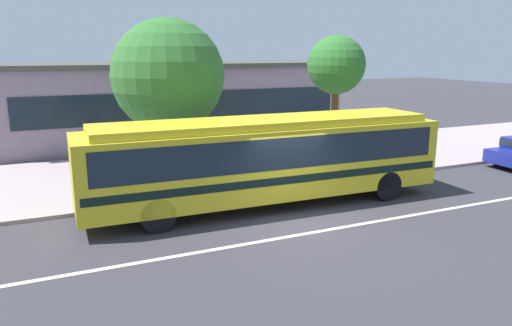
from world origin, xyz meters
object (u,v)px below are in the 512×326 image
at_px(pedestrian_standing_by_tree, 282,152).
at_px(street_tree_mid_block, 336,66).
at_px(pedestrian_walking_along_curb, 322,147).
at_px(pedestrian_waiting_near_sign, 362,142).
at_px(street_tree_near_stop, 168,76).
at_px(bus_stop_sign, 363,136).
at_px(transit_bus, 266,156).

relative_size(pedestrian_standing_by_tree, street_tree_mid_block, 0.31).
bearing_deg(pedestrian_walking_along_curb, pedestrian_waiting_near_sign, 5.54).
relative_size(street_tree_near_stop, street_tree_mid_block, 1.10).
height_order(bus_stop_sign, street_tree_mid_block, street_tree_mid_block).
relative_size(pedestrian_standing_by_tree, bus_stop_sign, 0.74).
relative_size(pedestrian_waiting_near_sign, bus_stop_sign, 0.75).
distance_m(pedestrian_walking_along_curb, street_tree_near_stop, 6.66).
distance_m(pedestrian_waiting_near_sign, street_tree_mid_block, 3.41).
height_order(pedestrian_standing_by_tree, street_tree_near_stop, street_tree_near_stop).
distance_m(pedestrian_waiting_near_sign, pedestrian_standing_by_tree, 4.03).
xyz_separation_m(bus_stop_sign, street_tree_mid_block, (-0.32, 1.59, 2.72)).
distance_m(pedestrian_walking_along_curb, bus_stop_sign, 1.71).
bearing_deg(pedestrian_walking_along_curb, bus_stop_sign, -23.80).
relative_size(transit_bus, pedestrian_waiting_near_sign, 6.84).
relative_size(bus_stop_sign, street_tree_near_stop, 0.38).
xyz_separation_m(pedestrian_waiting_near_sign, pedestrian_standing_by_tree, (-4.01, -0.30, -0.02)).
xyz_separation_m(transit_bus, pedestrian_waiting_near_sign, (5.90, 2.89, -0.52)).
bearing_deg(bus_stop_sign, pedestrian_walking_along_curb, 156.20).
xyz_separation_m(transit_bus, street_tree_mid_block, (4.92, 3.61, 2.66)).
bearing_deg(street_tree_near_stop, bus_stop_sign, -18.01).
bearing_deg(pedestrian_walking_along_curb, street_tree_near_stop, 163.57).
relative_size(transit_bus, street_tree_near_stop, 1.96).
xyz_separation_m(transit_bus, pedestrian_walking_along_curb, (3.74, 2.68, -0.53)).
relative_size(pedestrian_standing_by_tree, street_tree_near_stop, 0.28).
xyz_separation_m(transit_bus, street_tree_near_stop, (-2.01, 4.38, 2.37)).
bearing_deg(pedestrian_waiting_near_sign, transit_bus, -153.90).
xyz_separation_m(pedestrian_waiting_near_sign, bus_stop_sign, (-0.66, -0.87, 0.47)).
bearing_deg(street_tree_mid_block, pedestrian_waiting_near_sign, -36.10).
xyz_separation_m(pedestrian_standing_by_tree, street_tree_near_stop, (-3.90, 1.79, 2.92)).
height_order(transit_bus, pedestrian_standing_by_tree, transit_bus).
bearing_deg(bus_stop_sign, pedestrian_standing_by_tree, 170.34).
height_order(transit_bus, street_tree_near_stop, street_tree_near_stop).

